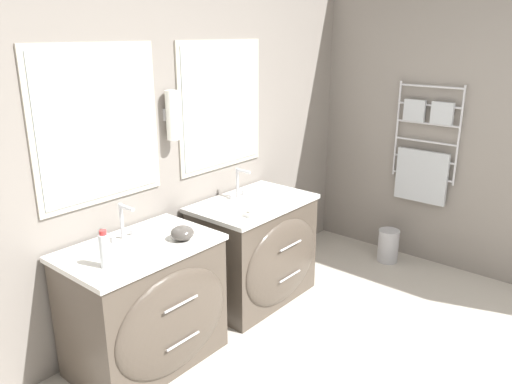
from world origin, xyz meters
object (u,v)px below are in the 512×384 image
object	(u,v)px
vanity_right	(257,251)
waste_bin	(388,245)
amenity_bowl	(182,233)
vanity_left	(148,306)
toiletry_bottle	(105,250)

from	to	relation	value
vanity_right	waste_bin	size ratio (longest dim) A/B	3.07
waste_bin	amenity_bowl	bearing A→B (deg)	169.34
vanity_left	vanity_right	xyz separation A→B (m)	(1.02, 0.00, 0.00)
vanity_right	amenity_bowl	size ratio (longest dim) A/B	6.45
vanity_left	amenity_bowl	size ratio (longest dim) A/B	6.45
vanity_left	toiletry_bottle	world-z (taller)	toiletry_bottle
vanity_right	amenity_bowl	xyz separation A→B (m)	(-0.81, -0.09, 0.43)
vanity_left	amenity_bowl	xyz separation A→B (m)	(0.22, -0.09, 0.43)
vanity_left	vanity_right	distance (m)	1.02
amenity_bowl	waste_bin	xyz separation A→B (m)	(2.05, -0.39, -0.67)
toiletry_bottle	amenity_bowl	distance (m)	0.51
toiletry_bottle	amenity_bowl	world-z (taller)	toiletry_bottle
vanity_left	toiletry_bottle	size ratio (longest dim) A/B	4.34
vanity_left	vanity_right	size ratio (longest dim) A/B	1.00
vanity_left	waste_bin	world-z (taller)	vanity_left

